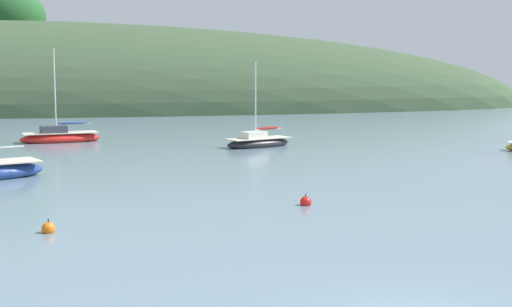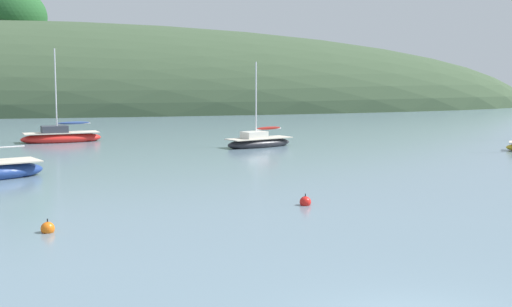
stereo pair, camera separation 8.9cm
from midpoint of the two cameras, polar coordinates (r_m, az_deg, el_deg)
name	(u,v)px [view 2 (the right image)]	position (r m, az deg, el deg)	size (l,w,h in m)	color
sailboat_orange_cutter	(259,142)	(47.71, 0.27, 0.93)	(5.17, 3.66, 5.83)	#232328
sailboat_teal_outer	(61,137)	(52.82, -15.30, 1.28)	(5.94, 3.22, 6.84)	red
mooring_buoy_inner	(305,202)	(27.20, 4.06, -3.89)	(0.44, 0.44, 0.54)	red
mooring_buoy_outer	(48,229)	(23.56, -16.22, -5.79)	(0.44, 0.44, 0.54)	orange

